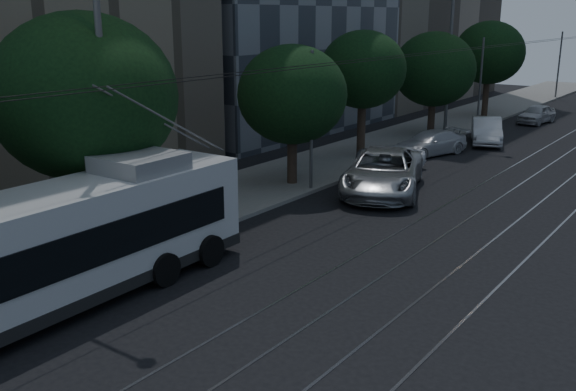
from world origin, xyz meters
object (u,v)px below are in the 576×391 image
at_px(trolleybus, 62,246).
at_px(car_white_b, 431,143).
at_px(car_white_a, 390,158).
at_px(streetlamp_far, 458,34).
at_px(pickup_silver, 383,172).
at_px(car_white_d, 537,114).
at_px(car_white_c, 486,131).
at_px(streetlamp_near, 110,56).

height_order(trolleybus, car_white_b, trolleybus).
bearing_deg(car_white_a, streetlamp_far, 117.52).
distance_m(pickup_silver, streetlamp_far, 14.96).
relative_size(pickup_silver, car_white_d, 1.70).
xyz_separation_m(car_white_a, car_white_d, (1.60, 19.20, 0.02)).
xyz_separation_m(trolleybus, car_white_c, (1.14, 28.34, -0.89)).
distance_m(car_white_b, streetlamp_far, 7.76).
relative_size(trolleybus, pickup_silver, 1.83).
height_order(car_white_a, streetlamp_far, streetlamp_far).
xyz_separation_m(car_white_d, streetlamp_near, (-2.08, -35.23, 5.62)).
bearing_deg(pickup_silver, car_white_d, 68.53).
xyz_separation_m(car_white_b, streetlamp_far, (-0.96, 5.20, 5.67)).
bearing_deg(streetlamp_near, car_white_c, 85.98).
bearing_deg(car_white_b, car_white_a, -69.96).
height_order(car_white_b, streetlamp_near, streetlamp_near).
relative_size(pickup_silver, car_white_a, 1.74).
xyz_separation_m(car_white_b, car_white_d, (1.60, 14.39, 0.01)).
relative_size(car_white_a, car_white_d, 0.97).
bearing_deg(streetlamp_near, car_white_a, 88.29).
distance_m(pickup_silver, car_white_c, 13.47).
relative_size(car_white_d, streetlamp_near, 0.37).
bearing_deg(streetlamp_near, trolleybus, -75.00).
bearing_deg(car_white_c, car_white_b, -127.39).
bearing_deg(car_white_c, streetlamp_far, 151.55).
bearing_deg(trolleybus, streetlamp_far, 91.24).
relative_size(pickup_silver, streetlamp_far, 0.62).
xyz_separation_m(trolleybus, car_white_a, (-0.20, 18.57, -1.01)).
bearing_deg(streetlamp_far, streetlamp_near, -88.95).
relative_size(trolleybus, car_white_c, 2.60).
xyz_separation_m(trolleybus, streetlamp_far, (-1.16, 28.59, 4.67)).
height_order(car_white_c, car_white_d, car_white_c).
distance_m(car_white_d, streetlamp_near, 35.74).
distance_m(trolleybus, pickup_silver, 14.96).
xyz_separation_m(car_white_a, car_white_b, (0.00, 4.81, 0.01)).
bearing_deg(trolleybus, streetlamp_near, 103.92).
height_order(streetlamp_near, streetlamp_far, streetlamp_far).
bearing_deg(car_white_c, trolleybus, -114.61).
bearing_deg(car_white_d, car_white_b, -89.93).
bearing_deg(trolleybus, car_white_a, 89.54).
distance_m(car_white_a, car_white_b, 4.81).
bearing_deg(streetlamp_near, car_white_b, 88.68).
distance_m(trolleybus, car_white_b, 23.41).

